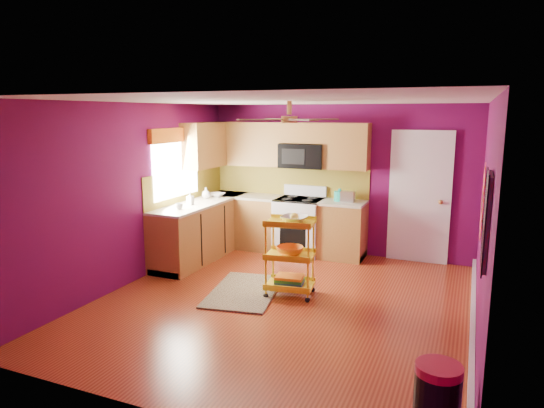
% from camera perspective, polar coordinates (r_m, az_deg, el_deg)
% --- Properties ---
extents(ground, '(5.00, 5.00, 0.00)m').
position_cam_1_polar(ground, '(6.24, 1.25, -11.54)').
color(ground, maroon).
rests_on(ground, ground).
extents(room_envelope, '(4.54, 5.04, 2.52)m').
position_cam_1_polar(room_envelope, '(5.81, 1.56, 3.49)').
color(room_envelope, '#5F0A47').
rests_on(room_envelope, ground).
extents(lower_cabinets, '(2.81, 2.31, 0.94)m').
position_cam_1_polar(lower_cabinets, '(8.21, -2.84, -2.89)').
color(lower_cabinets, brown).
rests_on(lower_cabinets, ground).
extents(electric_range, '(0.76, 0.66, 1.13)m').
position_cam_1_polar(electric_range, '(8.22, 3.25, -2.53)').
color(electric_range, white).
rests_on(electric_range, ground).
extents(upper_cabinetry, '(2.80, 2.30, 1.26)m').
position_cam_1_polar(upper_cabinetry, '(8.28, -1.20, 6.80)').
color(upper_cabinetry, brown).
rests_on(upper_cabinetry, ground).
extents(left_window, '(0.08, 1.35, 1.08)m').
position_cam_1_polar(left_window, '(7.77, -11.23, 5.88)').
color(left_window, white).
rests_on(left_window, ground).
extents(panel_door, '(0.95, 0.11, 2.15)m').
position_cam_1_polar(panel_door, '(7.99, 16.97, 0.60)').
color(panel_door, white).
rests_on(panel_door, ground).
extents(right_wall_art, '(0.04, 2.74, 1.04)m').
position_cam_1_polar(right_wall_art, '(5.12, 23.67, -0.53)').
color(right_wall_art, black).
rests_on(right_wall_art, ground).
extents(ceiling_fan, '(1.01, 1.01, 0.26)m').
position_cam_1_polar(ceiling_fan, '(5.96, 2.05, 10.01)').
color(ceiling_fan, '#BF8C3F').
rests_on(ceiling_fan, ground).
extents(shag_rug, '(1.06, 1.49, 0.02)m').
position_cam_1_polar(shag_rug, '(6.59, -3.24, -10.19)').
color(shag_rug, black).
rests_on(shag_rug, ground).
extents(rolling_cart, '(0.67, 0.53, 1.11)m').
position_cam_1_polar(rolling_cart, '(6.31, 2.20, -5.82)').
color(rolling_cart, yellow).
rests_on(rolling_cart, ground).
extents(trash_can, '(0.40, 0.40, 0.63)m').
position_cam_1_polar(trash_can, '(3.90, 18.79, -21.56)').
color(trash_can, black).
rests_on(trash_can, ground).
extents(teal_kettle, '(0.18, 0.18, 0.21)m').
position_cam_1_polar(teal_kettle, '(7.98, 7.95, 0.94)').
color(teal_kettle, '#16A895').
rests_on(teal_kettle, lower_cabinets).
extents(toaster, '(0.22, 0.15, 0.18)m').
position_cam_1_polar(toaster, '(7.89, 8.89, 0.85)').
color(toaster, beige).
rests_on(toaster, lower_cabinets).
extents(soap_bottle_a, '(0.09, 0.09, 0.20)m').
position_cam_1_polar(soap_bottle_a, '(7.69, -9.61, 0.67)').
color(soap_bottle_a, '#EA3F72').
rests_on(soap_bottle_a, lower_cabinets).
extents(soap_bottle_b, '(0.14, 0.14, 0.18)m').
position_cam_1_polar(soap_bottle_b, '(8.23, -7.76, 1.30)').
color(soap_bottle_b, white).
rests_on(soap_bottle_b, lower_cabinets).
extents(counter_dish, '(0.26, 0.26, 0.06)m').
position_cam_1_polar(counter_dish, '(8.38, -6.47, 1.08)').
color(counter_dish, white).
rests_on(counter_dish, lower_cabinets).
extents(counter_cup, '(0.11, 0.11, 0.09)m').
position_cam_1_polar(counter_cup, '(7.38, -10.87, -0.26)').
color(counter_cup, white).
rests_on(counter_cup, lower_cabinets).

